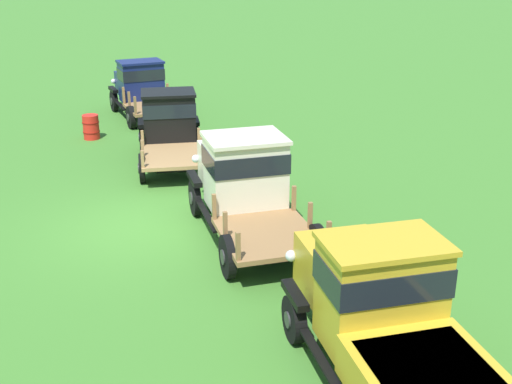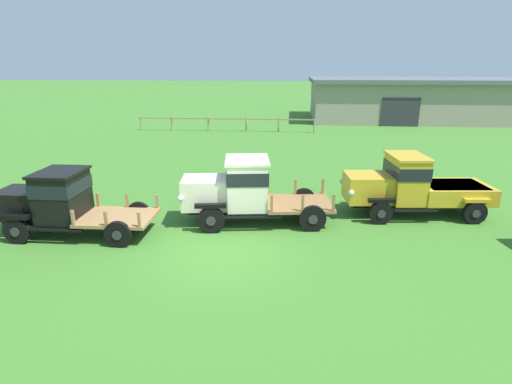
{
  "view_description": "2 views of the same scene",
  "coord_description": "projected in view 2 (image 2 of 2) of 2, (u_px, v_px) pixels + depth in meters",
  "views": [
    {
      "loc": [
        13.69,
        0.55,
        5.97
      ],
      "look_at": [
        0.79,
        2.59,
        1.0
      ],
      "focal_mm": 45.0,
      "sensor_mm": 36.0,
      "label": 1
    },
    {
      "loc": [
        1.89,
        -10.26,
        5.15
      ],
      "look_at": [
        0.79,
        2.59,
        1.0
      ],
      "focal_mm": 28.0,
      "sensor_mm": 36.0,
      "label": 2
    }
  ],
  "objects": [
    {
      "name": "farm_shed",
      "position": [
        421.0,
        99.0,
        38.04
      ],
      "size": [
        21.08,
        10.17,
        3.86
      ],
      "color": "gray",
      "rests_on": "ground"
    },
    {
      "name": "vintage_truck_far_side",
      "position": [
        412.0,
        186.0,
        14.06
      ],
      "size": [
        5.21,
        2.46,
        2.16
      ],
      "color": "black",
      "rests_on": "ground"
    },
    {
      "name": "vintage_truck_second_in_line",
      "position": [
        58.0,
        201.0,
        12.4
      ],
      "size": [
        4.89,
        1.94,
        2.05
      ],
      "color": "black",
      "rests_on": "ground"
    },
    {
      "name": "vintage_truck_midrow_center",
      "position": [
        241.0,
        189.0,
        13.32
      ],
      "size": [
        5.24,
        2.53,
        2.2
      ],
      "color": "black",
      "rests_on": "ground"
    },
    {
      "name": "paddock_fence",
      "position": [
        226.0,
        121.0,
        31.65
      ],
      "size": [
        14.14,
        0.63,
        1.12
      ],
      "color": "#997F60",
      "rests_on": "ground"
    },
    {
      "name": "ground_plane",
      "position": [
        221.0,
        252.0,
        11.46
      ],
      "size": [
        240.0,
        240.0,
        0.0
      ],
      "primitive_type": "plane",
      "color": "#3D7528"
    }
  ]
}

